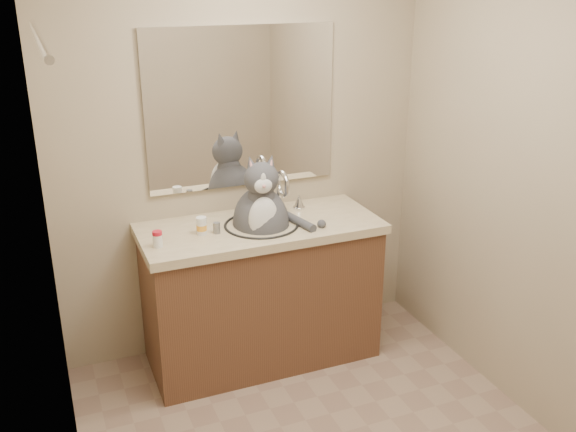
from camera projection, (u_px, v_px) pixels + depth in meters
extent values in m
cube|color=tan|center=(242.00, 151.00, 3.69)|extent=(2.20, 0.01, 2.40)
cube|color=tan|center=(575.00, 404.00, 1.52)|extent=(2.20, 0.01, 2.40)
cube|color=tan|center=(53.00, 269.00, 2.22)|extent=(0.01, 2.50, 2.40)
cube|color=tan|center=(551.00, 192.00, 3.00)|extent=(0.01, 2.50, 2.40)
cube|color=brown|center=(261.00, 296.00, 3.73)|extent=(1.30, 0.55, 0.80)
cube|color=beige|center=(260.00, 228.00, 3.58)|extent=(1.34, 0.59, 0.05)
torus|color=black|center=(261.00, 225.00, 3.55)|extent=(0.42, 0.42, 0.02)
ellipsoid|color=white|center=(261.00, 238.00, 3.58)|extent=(0.40, 0.40, 0.15)
cylinder|color=silver|center=(279.00, 195.00, 3.72)|extent=(0.03, 0.03, 0.18)
torus|color=silver|center=(283.00, 184.00, 3.63)|extent=(0.03, 0.16, 0.16)
cone|color=silver|center=(299.00, 201.00, 3.79)|extent=(0.06, 0.06, 0.08)
cube|color=white|center=(242.00, 108.00, 3.59)|extent=(1.10, 0.02, 0.90)
cube|color=#BCAD8E|center=(74.00, 304.00, 2.39)|extent=(0.01, 1.20, 1.90)
cylinder|color=silver|center=(38.00, 36.00, 2.05)|extent=(0.02, 1.30, 0.02)
ellipsoid|color=#4C4C51|center=(261.00, 224.00, 3.57)|extent=(0.38, 0.40, 0.42)
ellipsoid|color=silver|center=(264.00, 220.00, 3.44)|extent=(0.19, 0.13, 0.26)
ellipsoid|color=#4C4C51|center=(261.00, 179.00, 3.43)|extent=(0.22, 0.20, 0.18)
ellipsoid|color=silver|center=(263.00, 186.00, 3.36)|extent=(0.11, 0.07, 0.08)
sphere|color=#D88C8C|center=(264.00, 186.00, 3.33)|extent=(0.02, 0.02, 0.02)
cone|color=#4C4C51|center=(251.00, 163.00, 3.40)|extent=(0.09, 0.08, 0.09)
cone|color=#4C4C51|center=(271.00, 162.00, 3.42)|extent=(0.09, 0.08, 0.09)
cylinder|color=#4C4C51|center=(298.00, 221.00, 3.56)|extent=(0.11, 0.28, 0.05)
cylinder|color=white|center=(158.00, 241.00, 3.26)|extent=(0.06, 0.06, 0.07)
cylinder|color=red|center=(157.00, 233.00, 3.24)|extent=(0.06, 0.06, 0.02)
cylinder|color=white|center=(202.00, 227.00, 3.42)|extent=(0.06, 0.06, 0.08)
cylinder|color=#FCA52A|center=(202.00, 227.00, 3.42)|extent=(0.06, 0.06, 0.03)
cylinder|color=white|center=(201.00, 219.00, 3.40)|extent=(0.06, 0.06, 0.02)
cylinder|color=slate|center=(217.00, 228.00, 3.43)|extent=(0.04, 0.04, 0.06)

